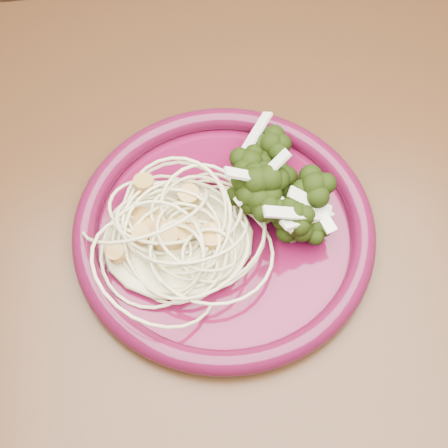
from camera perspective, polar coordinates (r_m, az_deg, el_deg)
dining_table at (r=0.71m, az=1.49°, el=-6.28°), size 1.20×0.80×0.75m
dinner_plate at (r=0.62m, az=-0.00°, el=-0.41°), size 0.35×0.35×0.03m
spaghetti_pile at (r=0.61m, az=-4.30°, el=-0.95°), size 0.17×0.15×0.03m
scallop_cluster at (r=0.57m, az=-4.55°, el=0.96°), size 0.15×0.15×0.04m
broccoli_pile at (r=0.62m, az=5.18°, el=1.92°), size 0.11×0.16×0.05m
onion_garnish at (r=0.59m, az=5.42°, el=3.56°), size 0.08×0.10×0.06m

